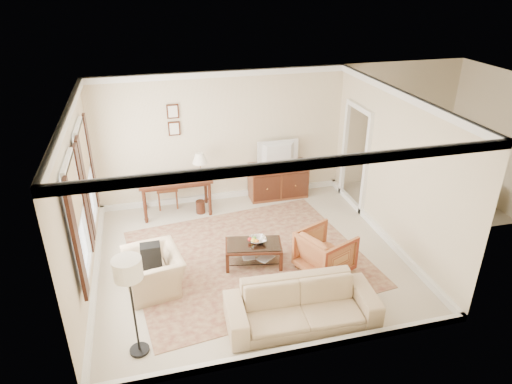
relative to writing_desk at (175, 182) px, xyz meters
name	(u,v)px	position (x,y,z in m)	size (l,w,h in m)	color
room_shell	(249,128)	(1.12, -2.02, 1.76)	(5.51, 5.01, 2.91)	beige
annex_bedroom	(431,187)	(5.61, -0.87, -0.37)	(3.00, 2.70, 2.90)	beige
window_front	(77,219)	(-1.58, -2.72, 0.84)	(0.12, 1.56, 1.80)	#CCB284
window_rear	(86,175)	(-1.58, -1.12, 0.84)	(0.12, 1.56, 1.80)	#CCB284
doorway	(355,159)	(3.83, -0.52, 0.36)	(0.10, 1.12, 2.25)	white
rug	(248,258)	(1.08, -2.08, -0.71)	(4.04, 3.46, 0.01)	maroon
writing_desk	(175,182)	(0.00, 0.00, 0.00)	(1.50, 0.75, 0.82)	#3E1D11
desk_chair	(166,185)	(-0.18, 0.35, -0.19)	(0.45, 0.45, 1.05)	brown
desk_lamp	(200,164)	(0.55, 0.00, 0.36)	(0.32, 0.32, 0.50)	silver
framed_prints	(173,120)	(0.10, 0.45, 1.23)	(0.25, 0.04, 0.68)	#3E1D11
sideboard	(278,180)	(2.33, 0.19, -0.31)	(1.32, 0.51, 0.81)	brown
tv	(279,146)	(2.33, 0.17, 0.54)	(0.89, 0.51, 0.12)	black
coffee_table	(253,248)	(1.13, -2.27, -0.40)	(1.08, 0.75, 0.42)	#3E1D11
fruit_bowl	(258,239)	(1.22, -2.23, -0.24)	(0.42, 0.42, 0.10)	silver
book_a	(242,256)	(0.94, -2.23, -0.55)	(0.28, 0.04, 0.38)	brown
book_b	(261,255)	(1.27, -2.30, -0.55)	(0.28, 0.03, 0.38)	brown
striped_armchair	(325,250)	(2.29, -2.77, -0.30)	(0.81, 0.76, 0.83)	maroon
club_armchair	(153,265)	(-0.61, -2.52, -0.28)	(0.99, 0.65, 0.87)	tan
backpack	(151,253)	(-0.63, -2.51, -0.04)	(0.32, 0.22, 0.40)	black
sofa	(302,300)	(1.45, -3.93, -0.28)	(2.23, 0.65, 0.87)	tan
floor_lamp	(128,276)	(-0.91, -3.91, 0.57)	(0.38, 0.38, 1.53)	black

